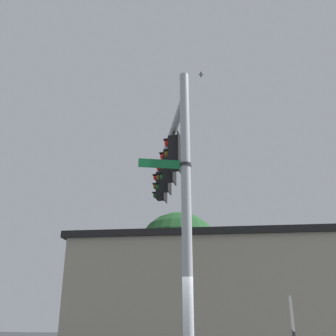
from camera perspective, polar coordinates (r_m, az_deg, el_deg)
The scene contains 11 objects.
signal_pole at distance 9.26m, azimuth 2.73°, elevation -6.92°, with size 0.24×0.24×7.84m, color #ADB2B7.
mast_arm at distance 12.82m, azimuth 0.24°, elevation 3.93°, with size 0.22×0.22×5.35m, color #ADB2B7.
traffic_light_nearest_pole at distance 11.69m, azimuth 0.79°, elevation 2.19°, with size 0.54×0.49×1.31m.
traffic_light_mid_inner at distance 12.65m, azimuth 0.05°, elevation 0.32°, with size 0.54×0.49×1.31m.
traffic_light_mid_outer at distance 13.62m, azimuth -0.58°, elevation -1.28°, with size 0.54×0.49×1.31m.
traffic_light_arm_end at distance 14.60m, azimuth -1.14°, elevation -2.66°, with size 0.54×0.49×1.31m.
street_name_sign at distance 9.60m, azimuth 0.55°, elevation 0.54°, with size 0.59×1.23×0.22m.
bird_flying at distance 16.04m, azimuth 4.86°, elevation 13.52°, with size 0.33×0.22×0.08m.
storefront_building at distance 19.91m, azimuth 5.27°, elevation -18.29°, with size 9.42×12.81×5.22m.
tree_by_storefront at distance 23.67m, azimuth 1.59°, elevation -12.68°, with size 5.12×5.12×7.71m.
historical_marker at distance 10.06m, azimuth 17.91°, elevation -21.59°, with size 0.60×0.08×2.13m.
Camera 1 is at (-8.81, -1.71, 1.63)m, focal length 41.58 mm.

